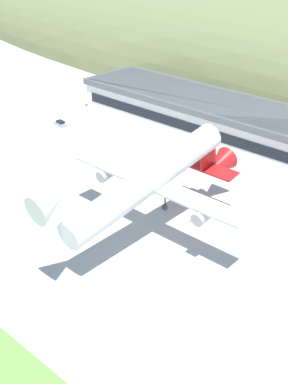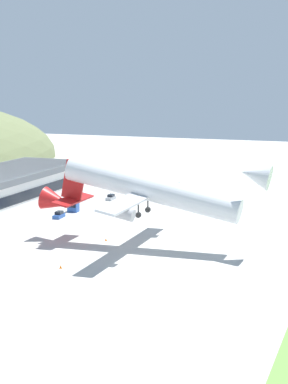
{
  "view_description": "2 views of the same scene",
  "coord_description": "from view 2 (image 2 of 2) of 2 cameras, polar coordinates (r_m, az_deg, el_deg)",
  "views": [
    {
      "loc": [
        66.17,
        -57.24,
        50.93
      ],
      "look_at": [
        13.63,
        -1.88,
        11.17
      ],
      "focal_mm": 50.0,
      "sensor_mm": 36.0,
      "label": 1
    },
    {
      "loc": [
        -101.84,
        -39.53,
        32.3
      ],
      "look_at": [
        11.48,
        2.32,
        10.86
      ],
      "focal_mm": 60.0,
      "sensor_mm": 36.0,
      "label": 2
    }
  ],
  "objects": [
    {
      "name": "cargo_airplane",
      "position": [
        122.63,
        0.25,
        0.18
      ],
      "size": [
        37.12,
        46.51,
        13.18
      ],
      "color": "silver"
    },
    {
      "name": "fuel_truck",
      "position": [
        159.92,
        -6.01,
        -1.12
      ],
      "size": [
        6.25,
        2.77,
        2.89
      ],
      "color": "#264C99",
      "rests_on": "ground_plane"
    },
    {
      "name": "ground_plane",
      "position": [
        113.92,
        -0.91,
        -6.41
      ],
      "size": [
        469.27,
        469.27,
        0.0
      ],
      "primitive_type": "plane",
      "color": "#B7B5AF"
    },
    {
      "name": "traffic_cone_1",
      "position": [
        129.84,
        -3.41,
        -4.23
      ],
      "size": [
        0.52,
        0.52,
        0.58
      ],
      "color": "orange",
      "rests_on": "ground_plane"
    },
    {
      "name": "service_car_1",
      "position": [
        151.86,
        -7.57,
        -2.06
      ],
      "size": [
        3.94,
        1.93,
        1.57
      ],
      "color": "#264C99",
      "rests_on": "ground_plane"
    },
    {
      "name": "service_car_0",
      "position": [
        173.15,
        -2.96,
        -0.49
      ],
      "size": [
        3.88,
        1.7,
        1.5
      ],
      "color": "#999EA3",
      "rests_on": "ground_plane"
    },
    {
      "name": "traffic_cone_0",
      "position": [
        112.2,
        -7.42,
        -6.6
      ],
      "size": [
        0.52,
        0.52,
        0.58
      ],
      "color": "orange",
      "rests_on": "ground_plane"
    }
  ]
}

